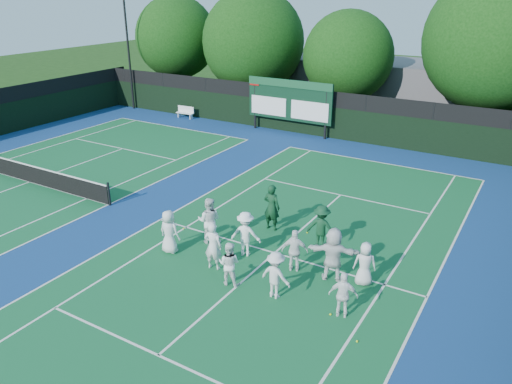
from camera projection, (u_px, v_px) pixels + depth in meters
The scene contains 30 objects.
ground at pixel (261, 265), 17.51m from camera, with size 120.00×120.00×0.00m, color #17370F.
court_apron at pixel (151, 217), 21.15m from camera, with size 34.00×32.00×0.01m, color navy.
near_court at pixel (275, 253), 18.30m from camera, with size 11.05×23.85×0.01m.
left_court at pixel (30, 182), 24.94m from camera, with size 11.05×23.85×0.01m.
back_fence at pixel (306, 114), 32.53m from camera, with size 34.00×0.08×3.00m.
scoreboard at pixel (289, 101), 32.36m from camera, with size 6.00×0.21×3.55m.
clubhouse at pixel (402, 90), 36.73m from camera, with size 18.00×6.00×4.00m, color #57575C.
light_pole_left at pixel (126, 26), 37.51m from camera, with size 1.20×0.30×10.12m.
tennis_net at pixel (28, 173), 24.76m from camera, with size 11.30×0.10×1.10m.
bench at pixel (185, 112), 36.86m from camera, with size 1.40×0.44×0.88m.
tree_a at pixel (179, 40), 40.20m from camera, with size 6.51×6.51×8.51m.
tree_b at pixel (255, 44), 36.76m from camera, with size 7.53×7.53×9.04m.
tree_c at pixel (350, 59), 33.44m from camera, with size 6.05×6.05×7.74m.
tree_d at pixel (499, 44), 28.67m from camera, with size 8.26×8.26×10.31m.
tennis_ball_0 at pixel (184, 229), 20.09m from camera, with size 0.07×0.07×0.07m, color #CAE41A.
tennis_ball_2 at pixel (357, 341), 13.72m from camera, with size 0.07×0.07×0.07m, color #CAE41A.
tennis_ball_4 at pixel (307, 232), 19.77m from camera, with size 0.07×0.07×0.07m, color #CAE41A.
tennis_ball_5 at pixel (330, 314), 14.84m from camera, with size 0.07×0.07×0.07m, color #CAE41A.
player_front_0 at pixel (169, 232), 18.09m from camera, with size 0.81×0.53×1.65m, color silver.
player_front_1 at pixel (213, 246), 17.00m from camera, with size 0.64×0.42×1.74m, color white.
player_front_2 at pixel (229, 264), 16.15m from camera, with size 0.73×0.57×1.51m, color white.
player_front_3 at pixel (276, 275), 15.45m from camera, with size 1.02×0.59×1.58m, color silver.
player_front_4 at pixel (343, 295), 14.54m from camera, with size 0.86×0.36×1.47m, color white.
player_back_0 at pixel (209, 221), 18.76m from camera, with size 0.89×0.69×1.82m, color white.
player_back_1 at pixel (246, 234), 17.89m from camera, with size 1.10×0.63×1.70m, color white.
player_back_2 at pixel (295, 251), 16.91m from camera, with size 0.90×0.38×1.54m, color white.
player_back_3 at pixel (333, 254), 16.35m from camera, with size 1.74×0.56×1.88m, color white.
player_back_4 at pixel (365, 264), 16.13m from camera, with size 0.74×0.48×1.51m, color silver.
coach_left at pixel (272, 207), 19.77m from camera, with size 0.70×0.46×1.92m, color #0E361D.
coach_right at pixel (321, 227), 18.38m from camera, with size 1.10×0.63×1.71m, color #0F3A20.
Camera 1 is at (7.65, -13.13, 9.08)m, focal length 35.00 mm.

